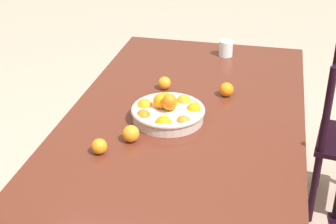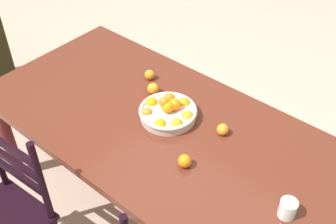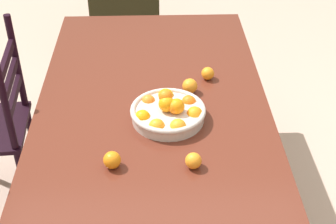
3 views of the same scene
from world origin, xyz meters
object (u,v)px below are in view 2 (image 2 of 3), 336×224
Objects in this scene: orange_loose_2 at (185,161)px; orange_loose_0 at (223,129)px; fruit_bowl at (168,112)px; drinking_glass at (288,209)px; dining_table at (158,133)px; orange_loose_1 at (153,89)px; chair_near_window at (7,215)px; orange_loose_3 at (150,75)px.

orange_loose_0 is at bearing -92.12° from orange_loose_2.
orange_loose_0 is (-0.31, -0.09, -0.01)m from fruit_bowl.
orange_loose_0 is 0.71× the size of drinking_glass.
orange_loose_2 is (-0.30, 0.23, -0.01)m from fruit_bowl.
fruit_bowl is at bearing 15.53° from orange_loose_0.
fruit_bowl reaches higher than orange_loose_2.
fruit_bowl is (-0.02, -0.07, 0.12)m from dining_table.
orange_loose_1 is 0.61m from orange_loose_2.
drinking_glass is (-1.04, 0.27, 0.01)m from orange_loose_1.
drinking_glass reaches higher than dining_table.
orange_loose_0 is at bearing 52.40° from chair_near_window.
chair_near_window is at bearing 69.15° from fruit_bowl.
fruit_bowl reaches higher than dining_table.
orange_loose_3 is (0.12, -0.10, -0.00)m from orange_loose_1.
chair_near_window is 1.23m from orange_loose_0.
orange_loose_1 is at bearing -14.49° from drinking_glass.
dining_table is 0.86m from drinking_glass.
fruit_bowl is 0.32m from orange_loose_0.
fruit_bowl is 0.39m from orange_loose_3.
chair_near_window is at bearing 89.12° from orange_loose_3.
orange_loose_2 is (-0.64, -0.68, 0.31)m from chair_near_window.
orange_loose_1 is (0.19, -0.18, 0.12)m from dining_table.
orange_loose_2 is at bearing 42.39° from chair_near_window.
orange_loose_3 is (0.31, -0.27, 0.12)m from dining_table.
fruit_bowl is 3.65× the size of drinking_glass.
orange_loose_0 is 0.93× the size of orange_loose_2.
orange_loose_1 is at bearing -42.67° from dining_table.
chair_near_window is 0.99m from orange_loose_2.
drinking_glass is at bearing 162.48° from orange_loose_3.
orange_loose_3 is at bearing -17.52° from drinking_glass.
orange_loose_3 is at bearing 84.94° from chair_near_window.
drinking_glass is (-0.85, 0.09, 0.13)m from dining_table.
orange_loose_3 is (-0.02, -1.11, 0.31)m from chair_near_window.
orange_loose_3 reaches higher than dining_table.
dining_table is 0.38m from orange_loose_0.
orange_loose_2 is at bearing 153.59° from dining_table.
orange_loose_2 is at bearing 7.14° from drinking_glass.
fruit_bowl reaches higher than orange_loose_3.
dining_table is at bearing 24.96° from orange_loose_0.
drinking_glass is (-0.83, 0.16, 0.00)m from fruit_bowl.
chair_near_window is at bearing 82.53° from orange_loose_1.
drinking_glass is (-0.53, -0.07, 0.01)m from orange_loose_2.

